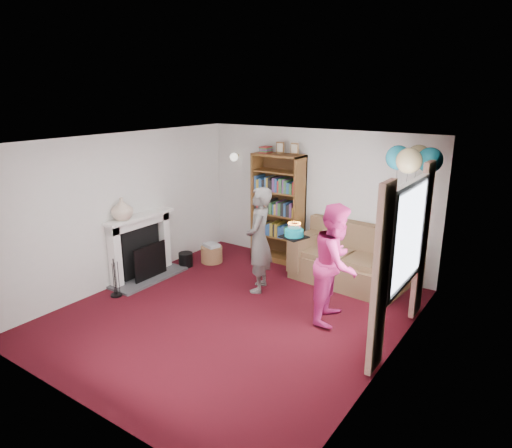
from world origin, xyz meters
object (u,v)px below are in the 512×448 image
Objects in this scene: sofa at (350,261)px; person_magenta at (336,263)px; person_striped at (259,240)px; birthday_cake at (294,233)px; bookcase at (279,209)px.

person_magenta is at bearing -70.67° from sofa.
birthday_cake is (0.76, -0.21, 0.31)m from person_striped.
person_striped is 1.01× the size of person_magenta.
person_striped is 0.84m from birthday_cake.
person_magenta is 0.75m from birthday_cake.
sofa is at bearing 4.47° from person_magenta.
bookcase is 1.23× the size of sofa.
bookcase is at bearing 177.49° from person_striped.
person_striped is 1.46m from person_magenta.
bookcase is 6.82× the size of birthday_cake.
bookcase is 1.48m from person_striped.
sofa is 1.07× the size of person_striped.
sofa is 1.66m from person_striped.
sofa is at bearing 76.38° from birthday_cake.
person_magenta is (1.93, -1.61, -0.15)m from bookcase.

